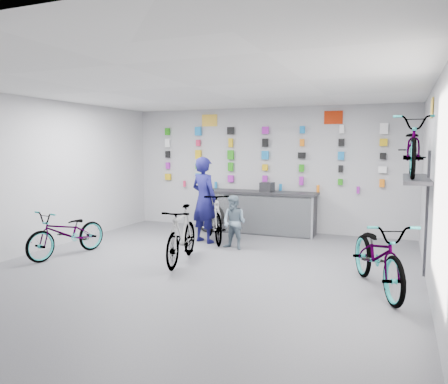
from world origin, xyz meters
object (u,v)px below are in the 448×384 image
at_px(counter, 260,213).
at_px(bike_service, 214,216).
at_px(customer, 234,222).
at_px(bike_center, 182,235).
at_px(clerk, 204,200).
at_px(bike_left, 67,233).
at_px(bike_right, 378,255).

distance_m(counter, bike_service, 1.41).
height_order(counter, customer, customer).
xyz_separation_m(bike_center, clerk, (-0.33, 1.68, 0.42)).
bearing_deg(customer, bike_service, 154.89).
relative_size(bike_left, bike_center, 1.01).
distance_m(counter, customer, 1.77).
distance_m(bike_center, bike_service, 1.85).
distance_m(bike_right, clerk, 4.15).
bearing_deg(counter, customer, -89.51).
xyz_separation_m(bike_center, bike_service, (-0.17, 1.84, 0.05)).
relative_size(bike_service, clerk, 1.00).
distance_m(bike_center, clerk, 1.76).
height_order(bike_right, customer, customer).
relative_size(counter, customer, 2.49).
height_order(bike_service, clerk, clerk).
bearing_deg(bike_center, clerk, 90.33).
distance_m(bike_right, bike_service, 4.07).
xyz_separation_m(bike_left, bike_service, (2.04, 2.23, 0.11)).
xyz_separation_m(bike_service, clerk, (-0.15, -0.16, 0.37)).
xyz_separation_m(counter, bike_center, (-0.48, -3.09, 0.02)).
bearing_deg(bike_right, bike_service, 127.05).
height_order(counter, bike_center, bike_center).
distance_m(bike_service, clerk, 0.43).
bearing_deg(customer, counter, 103.12).
distance_m(bike_left, bike_service, 3.02).
relative_size(counter, bike_service, 1.47).
xyz_separation_m(counter, customer, (0.02, -1.77, 0.06)).
height_order(bike_service, customer, bike_service).
xyz_separation_m(bike_center, customer, (0.50, 1.32, 0.04)).
xyz_separation_m(bike_left, clerk, (1.88, 2.07, 0.47)).
xyz_separation_m(counter, bike_right, (2.82, -3.37, 0.03)).
bearing_deg(bike_center, bike_service, 84.68).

